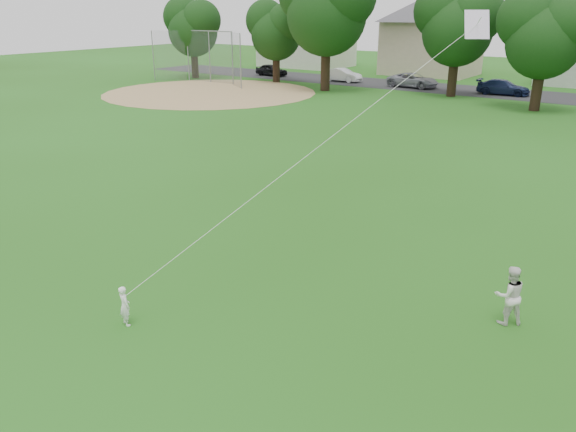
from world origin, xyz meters
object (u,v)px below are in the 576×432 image
Objects in this scene: toddler at (125,306)px; baseball_backstop at (206,57)px; older_boy at (509,295)px; kite at (319,146)px.

toddler is 0.09× the size of baseball_backstop.
older_boy reaches higher than toddler.
kite is at bearing -96.50° from toddler.
older_boy is 0.13× the size of baseball_backstop.
older_boy is 45.92m from baseball_backstop.
kite is at bearing -43.05° from baseball_backstop.
baseball_backstop reaches higher than older_boy.
baseball_backstop is (-28.81, 33.68, 1.89)m from toddler.
older_boy is (7.07, 5.08, 0.23)m from toddler.
baseball_backstop is (-35.89, 28.60, 1.66)m from older_boy.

